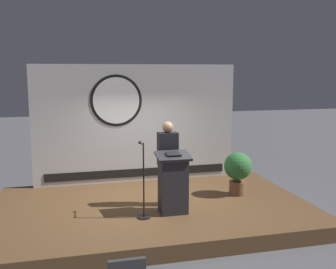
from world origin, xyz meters
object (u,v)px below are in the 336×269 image
Objects in this scene: speaker_person at (168,163)px; microphone_stand at (143,192)px; potted_plant at (238,169)px; podium at (173,183)px.

speaker_person is 0.93m from microphone_stand.
microphone_stand is at bearing -159.32° from potted_plant.
microphone_stand reaches higher than potted_plant.
podium is at bearing -91.75° from speaker_person.
microphone_stand is (-0.62, -0.58, -0.39)m from speaker_person.
speaker_person is at bearing 88.25° from podium.
podium is at bearing 9.81° from microphone_stand.
speaker_person is 1.80× the size of potted_plant.
podium is 1.85m from potted_plant.
speaker_person reaches higher than potted_plant.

